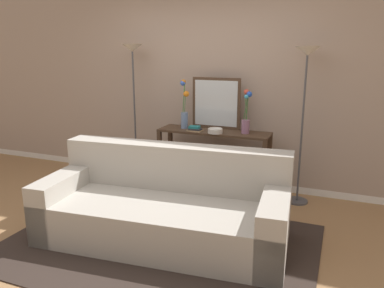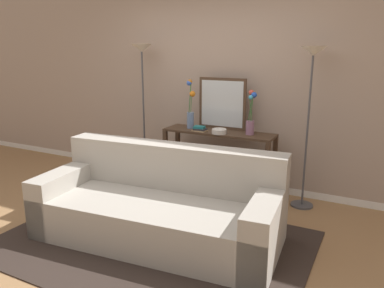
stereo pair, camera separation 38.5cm
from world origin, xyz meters
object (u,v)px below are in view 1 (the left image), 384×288
at_px(couch, 165,209).
at_px(wall_mirror, 216,103).
at_px(fruit_bowl, 215,131).
at_px(book_stack, 195,129).
at_px(vase_tall_flowers, 184,108).
at_px(floor_lamp_left, 133,75).
at_px(floor_lamp_right, 305,82).
at_px(book_row_under_console, 181,183).
at_px(vase_short_flowers, 246,117).
at_px(console_table, 213,150).

relative_size(couch, wall_mirror, 3.74).
distance_m(fruit_bowl, book_stack, 0.27).
bearing_deg(vase_tall_flowers, book_stack, -32.21).
relative_size(couch, floor_lamp_left, 1.29).
distance_m(floor_lamp_left, floor_lamp_right, 2.24).
bearing_deg(wall_mirror, fruit_bowl, -72.84).
xyz_separation_m(floor_lamp_right, book_stack, (-1.27, -0.19, -0.60)).
bearing_deg(wall_mirror, vase_tall_flowers, -159.30).
bearing_deg(vase_tall_flowers, book_row_under_console, -159.56).
bearing_deg(vase_short_flowers, wall_mirror, 161.05).
bearing_deg(console_table, vase_short_flowers, 1.37).
bearing_deg(vase_short_flowers, book_stack, -169.55).
height_order(wall_mirror, book_stack, wall_mirror).
distance_m(wall_mirror, vase_short_flowers, 0.47).
bearing_deg(book_row_under_console, book_stack, -24.04).
bearing_deg(book_stack, vase_tall_flowers, 147.79).
xyz_separation_m(console_table, floor_lamp_right, (1.06, 0.08, 0.88)).
distance_m(wall_mirror, fruit_bowl, 0.41).
bearing_deg(floor_lamp_right, floor_lamp_left, -180.00).
bearing_deg(fruit_bowl, floor_lamp_right, 11.51).
distance_m(console_table, wall_mirror, 0.60).
bearing_deg(floor_lamp_left, vase_short_flowers, -2.65).
bearing_deg(vase_tall_flowers, wall_mirror, 20.70).
height_order(floor_lamp_left, floor_lamp_right, floor_lamp_left).
height_order(vase_tall_flowers, fruit_bowl, vase_tall_flowers).
relative_size(couch, floor_lamp_right, 1.31).
height_order(couch, vase_tall_flowers, vase_tall_flowers).
relative_size(floor_lamp_right, vase_short_flowers, 3.48).
bearing_deg(fruit_bowl, wall_mirror, 107.16).
height_order(console_table, vase_short_flowers, vase_short_flowers).
relative_size(console_table, floor_lamp_right, 0.76).
xyz_separation_m(book_stack, book_row_under_console, (-0.23, 0.10, -0.79)).
bearing_deg(book_row_under_console, vase_tall_flowers, 20.44).
bearing_deg(book_row_under_console, wall_mirror, 20.67).
xyz_separation_m(wall_mirror, book_stack, (-0.19, -0.26, -0.30)).
bearing_deg(console_table, vase_tall_flowers, 177.74).
relative_size(fruit_bowl, book_row_under_console, 0.67).
distance_m(vase_tall_flowers, book_row_under_console, 1.02).
relative_size(floor_lamp_left, book_stack, 10.14).
relative_size(console_table, book_row_under_console, 5.21).
distance_m(couch, console_table, 1.36).
bearing_deg(floor_lamp_right, console_table, -175.51).
bearing_deg(book_row_under_console, console_table, -0.00).
distance_m(floor_lamp_left, fruit_bowl, 1.40).
bearing_deg(vase_short_flowers, vase_tall_flowers, 179.55).
bearing_deg(vase_short_flowers, floor_lamp_left, 177.35).
bearing_deg(book_stack, console_table, 26.06).
bearing_deg(console_table, floor_lamp_left, 175.97).
distance_m(fruit_bowl, book_row_under_console, 0.95).
bearing_deg(console_table, book_row_under_console, 180.00).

